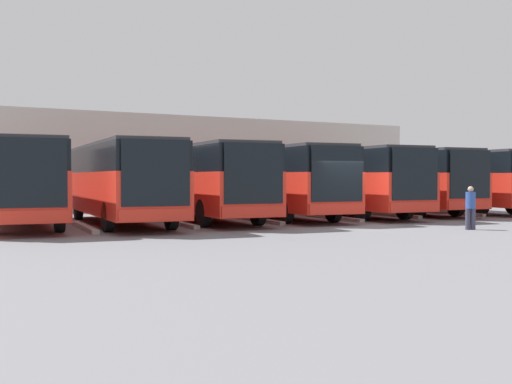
{
  "coord_description": "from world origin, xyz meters",
  "views": [
    {
      "loc": [
        15.06,
        19.77,
        1.87
      ],
      "look_at": [
        0.9,
        -5.71,
        1.21
      ],
      "focal_mm": 45.0,
      "sensor_mm": 36.0,
      "label": 1
    }
  ],
  "objects_px": {
    "bus_4": "(202,179)",
    "bus_6": "(18,180)",
    "bus_0": "(449,179)",
    "bus_2": "(342,179)",
    "bus_1": "(393,179)",
    "bus_3": "(274,179)",
    "bus_5": "(120,180)",
    "pedestrian": "(471,206)"
  },
  "relations": [
    {
      "from": "bus_0",
      "to": "bus_3",
      "type": "distance_m",
      "value": 11.1
    },
    {
      "from": "bus_0",
      "to": "bus_5",
      "type": "distance_m",
      "value": 18.5
    },
    {
      "from": "bus_6",
      "to": "pedestrian",
      "type": "bearing_deg",
      "value": 150.73
    },
    {
      "from": "bus_3",
      "to": "bus_4",
      "type": "xyz_separation_m",
      "value": [
        3.7,
        0.16,
        0.0
      ]
    },
    {
      "from": "bus_1",
      "to": "bus_2",
      "type": "bearing_deg",
      "value": 13.59
    },
    {
      "from": "bus_1",
      "to": "bus_6",
      "type": "distance_m",
      "value": 18.5
    },
    {
      "from": "bus_0",
      "to": "bus_6",
      "type": "relative_size",
      "value": 1.0
    },
    {
      "from": "bus_2",
      "to": "bus_5",
      "type": "bearing_deg",
      "value": 6.54
    },
    {
      "from": "bus_2",
      "to": "bus_4",
      "type": "height_order",
      "value": "same"
    },
    {
      "from": "bus_1",
      "to": "bus_6",
      "type": "relative_size",
      "value": 1.0
    },
    {
      "from": "bus_3",
      "to": "bus_1",
      "type": "bearing_deg",
      "value": -172.27
    },
    {
      "from": "bus_2",
      "to": "bus_4",
      "type": "xyz_separation_m",
      "value": [
        7.4,
        -0.08,
        0.0
      ]
    },
    {
      "from": "bus_3",
      "to": "bus_5",
      "type": "distance_m",
      "value": 7.41
    },
    {
      "from": "bus_4",
      "to": "bus_6",
      "type": "bearing_deg",
      "value": 0.48
    },
    {
      "from": "bus_4",
      "to": "bus_5",
      "type": "distance_m",
      "value": 3.71
    },
    {
      "from": "bus_0",
      "to": "bus_1",
      "type": "height_order",
      "value": "same"
    },
    {
      "from": "bus_3",
      "to": "bus_5",
      "type": "xyz_separation_m",
      "value": [
        7.4,
        0.43,
        0.0
      ]
    },
    {
      "from": "bus_4",
      "to": "bus_6",
      "type": "relative_size",
      "value": 1.0
    },
    {
      "from": "bus_5",
      "to": "pedestrian",
      "type": "height_order",
      "value": "bus_5"
    },
    {
      "from": "bus_0",
      "to": "bus_6",
      "type": "xyz_separation_m",
      "value": [
        22.2,
        -0.56,
        0.0
      ]
    },
    {
      "from": "bus_0",
      "to": "bus_6",
      "type": "distance_m",
      "value": 22.2
    },
    {
      "from": "bus_2",
      "to": "bus_4",
      "type": "bearing_deg",
      "value": 4.92
    },
    {
      "from": "bus_6",
      "to": "bus_3",
      "type": "bearing_deg",
      "value": -177.01
    },
    {
      "from": "bus_2",
      "to": "pedestrian",
      "type": "distance_m",
      "value": 9.01
    },
    {
      "from": "bus_2",
      "to": "bus_4",
      "type": "relative_size",
      "value": 1.0
    },
    {
      "from": "bus_5",
      "to": "pedestrian",
      "type": "distance_m",
      "value": 13.43
    },
    {
      "from": "bus_1",
      "to": "bus_3",
      "type": "distance_m",
      "value": 7.4
    },
    {
      "from": "bus_3",
      "to": "pedestrian",
      "type": "distance_m",
      "value": 9.61
    },
    {
      "from": "bus_4",
      "to": "pedestrian",
      "type": "height_order",
      "value": "bus_4"
    },
    {
      "from": "bus_5",
      "to": "pedestrian",
      "type": "bearing_deg",
      "value": 144.95
    },
    {
      "from": "bus_6",
      "to": "pedestrian",
      "type": "relative_size",
      "value": 7.5
    },
    {
      "from": "bus_2",
      "to": "bus_5",
      "type": "height_order",
      "value": "same"
    },
    {
      "from": "bus_3",
      "to": "bus_4",
      "type": "distance_m",
      "value": 3.7
    },
    {
      "from": "bus_2",
      "to": "bus_6",
      "type": "xyz_separation_m",
      "value": [
        14.8,
        -0.74,
        0.0
      ]
    },
    {
      "from": "bus_1",
      "to": "bus_2",
      "type": "relative_size",
      "value": 1.0
    },
    {
      "from": "bus_0",
      "to": "bus_2",
      "type": "xyz_separation_m",
      "value": [
        7.4,
        0.18,
        0.0
      ]
    },
    {
      "from": "bus_0",
      "to": "bus_2",
      "type": "height_order",
      "value": "same"
    },
    {
      "from": "bus_1",
      "to": "bus_2",
      "type": "height_order",
      "value": "same"
    },
    {
      "from": "bus_3",
      "to": "bus_6",
      "type": "relative_size",
      "value": 1.0
    },
    {
      "from": "bus_6",
      "to": "bus_4",
      "type": "bearing_deg",
      "value": -179.52
    },
    {
      "from": "bus_6",
      "to": "bus_0",
      "type": "bearing_deg",
      "value": -175.88
    },
    {
      "from": "bus_5",
      "to": "bus_0",
      "type": "bearing_deg",
      "value": -173.29
    }
  ]
}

